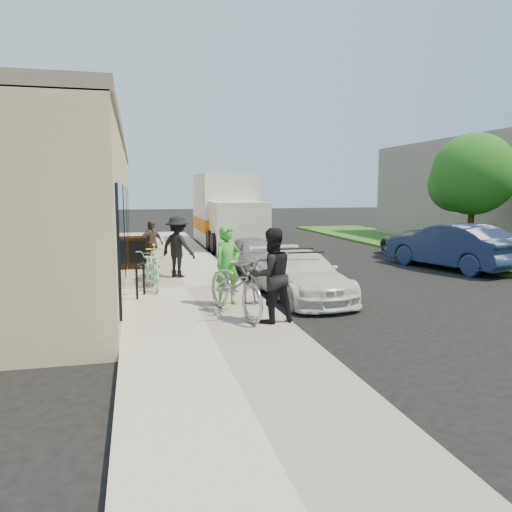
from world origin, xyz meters
TOP-DOWN VIEW (x-y plane):
  - ground at (0.00, 0.00)m, footprint 120.00×120.00m
  - sidewalk at (-2.00, 3.00)m, footprint 3.00×34.00m
  - curb at (-0.45, 3.00)m, footprint 0.12×34.00m
  - storefront at (-5.24, 7.99)m, footprint 3.60×20.00m
  - bike_rack at (-3.13, 1.95)m, footprint 0.22×0.53m
  - sandwich_board at (-3.17, 6.18)m, footprint 0.61×0.62m
  - sedan_white at (0.59, 1.63)m, footprint 1.89×4.02m
  - sedan_silver at (0.44, 5.67)m, footprint 1.45×3.35m
  - moving_truck at (1.00, 13.39)m, footprint 2.58×6.77m
  - far_car_blue at (6.86, 4.74)m, footprint 2.69×4.82m
  - far_car_gray at (7.43, 7.55)m, footprint 1.90×3.97m
  - median_tree at (8.83, 6.48)m, footprint 2.97×2.97m
  - tandem_bike at (-1.34, -0.16)m, footprint 1.32×2.36m
  - woman_rider at (-1.33, 0.73)m, footprint 0.73×0.62m
  - man_standing at (-0.79, -0.84)m, footprint 0.97×0.83m
  - cruiser_bike_a at (-2.77, 2.81)m, footprint 0.53×1.54m
  - cruiser_bike_b at (-2.91, 3.92)m, footprint 0.64×1.70m
  - cruiser_bike_c at (-2.73, 4.10)m, footprint 0.48×1.61m
  - bystander_a at (-2.06, 4.49)m, footprint 1.24×1.24m
  - bystander_b at (-2.73, 6.32)m, footprint 0.94×0.80m

SIDE VIEW (x-z plane):
  - ground at x=0.00m, z-range 0.00..0.00m
  - curb at x=-0.45m, z-range 0.00..0.13m
  - sidewalk at x=-2.00m, z-range 0.00..0.15m
  - far_car_gray at x=7.43m, z-range 0.00..1.09m
  - sedan_silver at x=0.44m, z-range 0.00..1.13m
  - sedan_white at x=0.59m, z-range -0.02..1.15m
  - cruiser_bike_b at x=-2.91m, z-range 0.15..1.04m
  - cruiser_bike_a at x=-2.77m, z-range 0.15..1.06m
  - bike_rack at x=-3.13m, z-range 0.23..1.01m
  - cruiser_bike_c at x=-2.73m, z-range 0.15..1.12m
  - sandwich_board at x=-3.17m, z-range 0.16..1.16m
  - tandem_bike at x=-1.34m, z-range 0.15..1.33m
  - far_car_blue at x=6.86m, z-range 0.00..1.50m
  - bystander_b at x=-2.73m, z-range 0.15..1.66m
  - woman_rider at x=-1.33m, z-range 0.15..1.84m
  - bystander_a at x=-2.06m, z-range 0.15..1.87m
  - man_standing at x=-0.79m, z-range 0.15..1.90m
  - moving_truck at x=1.00m, z-range -0.19..3.13m
  - storefront at x=-5.24m, z-range 0.01..4.24m
  - median_tree at x=8.83m, z-range 0.76..5.32m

